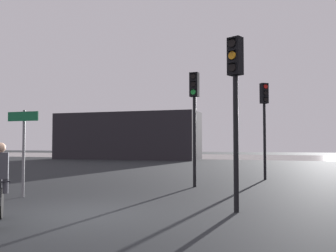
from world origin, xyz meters
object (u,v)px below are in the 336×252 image
(traffic_light_near_right, at_px, (235,89))
(cyclist, at_px, (0,182))
(distant_building, at_px, (126,136))
(direction_sign_post, at_px, (23,140))
(traffic_light_far_right, at_px, (264,112))
(traffic_light_center, at_px, (194,107))

(traffic_light_near_right, height_order, cyclist, traffic_light_near_right)
(distant_building, relative_size, traffic_light_near_right, 3.52)
(traffic_light_near_right, height_order, direction_sign_post, traffic_light_near_right)
(traffic_light_far_right, xyz_separation_m, traffic_light_near_right, (-0.14, -8.21, -0.10))
(traffic_light_center, relative_size, cyclist, 2.61)
(direction_sign_post, bearing_deg, distant_building, -71.08)
(distant_building, height_order, traffic_light_center, distant_building)
(traffic_light_far_right, bearing_deg, traffic_light_center, 21.65)
(traffic_light_center, distance_m, cyclist, 7.89)
(distant_building, height_order, traffic_light_near_right, distant_building)
(traffic_light_center, relative_size, traffic_light_near_right, 1.03)
(traffic_light_center, bearing_deg, traffic_light_near_right, 120.26)
(distant_building, relative_size, direction_sign_post, 5.57)
(distant_building, distance_m, traffic_light_far_right, 22.33)
(traffic_light_near_right, relative_size, cyclist, 2.54)
(traffic_light_far_right, relative_size, direction_sign_post, 1.64)
(traffic_light_near_right, relative_size, direction_sign_post, 1.58)
(distant_building, relative_size, cyclist, 8.94)
(distant_building, bearing_deg, direction_sign_post, -72.34)
(distant_building, distance_m, cyclist, 29.65)
(traffic_light_near_right, bearing_deg, traffic_light_center, -40.07)
(traffic_light_center, xyz_separation_m, cyclist, (-2.23, -7.26, -2.13))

